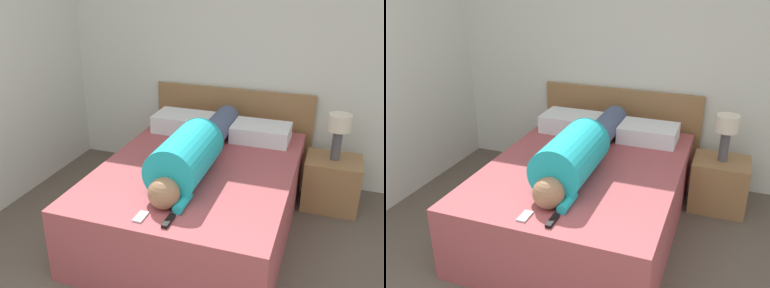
% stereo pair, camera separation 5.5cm
% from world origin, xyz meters
% --- Properties ---
extents(wall_back, '(5.09, 0.06, 2.60)m').
position_xyz_m(wall_back, '(0.00, 3.25, 1.30)').
color(wall_back, silver).
rests_on(wall_back, ground_plane).
extents(bed, '(1.52, 2.03, 0.58)m').
position_xyz_m(bed, '(-0.16, 2.08, 0.29)').
color(bed, '#A84C51').
rests_on(bed, ground_plane).
extents(headboard, '(1.64, 0.04, 0.94)m').
position_xyz_m(headboard, '(-0.16, 3.18, 0.47)').
color(headboard, olive).
rests_on(headboard, ground_plane).
extents(nightstand, '(0.49, 0.41, 0.48)m').
position_xyz_m(nightstand, '(0.89, 2.80, 0.24)').
color(nightstand, olive).
rests_on(nightstand, ground_plane).
extents(table_lamp, '(0.20, 0.20, 0.43)m').
position_xyz_m(table_lamp, '(0.89, 2.80, 0.77)').
color(table_lamp, '#4C4C51').
rests_on(table_lamp, nightstand).
extents(person_lying, '(0.38, 1.74, 0.38)m').
position_xyz_m(person_lying, '(-0.16, 1.99, 0.74)').
color(person_lying, '#936B4C').
rests_on(person_lying, bed).
extents(pillow_near_headboard, '(0.55, 0.37, 0.17)m').
position_xyz_m(pillow_near_headboard, '(-0.55, 2.79, 0.66)').
color(pillow_near_headboard, white).
rests_on(pillow_near_headboard, bed).
extents(pillow_second, '(0.53, 0.37, 0.15)m').
position_xyz_m(pillow_second, '(0.22, 2.79, 0.65)').
color(pillow_second, white).
rests_on(pillow_second, bed).
extents(tv_remote, '(0.04, 0.15, 0.02)m').
position_xyz_m(tv_remote, '(-0.07, 1.22, 0.59)').
color(tv_remote, black).
rests_on(tv_remote, bed).
extents(cell_phone, '(0.06, 0.13, 0.01)m').
position_xyz_m(cell_phone, '(-0.26, 1.21, 0.58)').
color(cell_phone, '#B2B7BC').
rests_on(cell_phone, bed).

